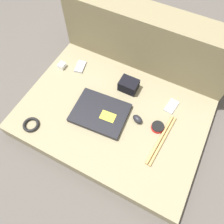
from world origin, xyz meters
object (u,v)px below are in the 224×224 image
object	(u,v)px
phone_silver	(171,106)
camera_pouch	(129,85)
laptop	(100,113)
charger_brick	(62,66)
phone_black	(80,67)
computer_mouse	(138,119)
speaker_puck	(158,127)

from	to	relation	value
phone_silver	camera_pouch	distance (m)	0.30
laptop	charger_brick	size ratio (longest dim) A/B	7.10
phone_silver	charger_brick	size ratio (longest dim) A/B	2.26
phone_silver	phone_black	bearing A→B (deg)	-172.98
computer_mouse	charger_brick	world-z (taller)	computer_mouse
phone_black	camera_pouch	world-z (taller)	camera_pouch
camera_pouch	laptop	bearing A→B (deg)	-105.61
speaker_puck	phone_black	xyz separation A→B (m)	(-0.66, 0.19, -0.01)
laptop	computer_mouse	distance (m)	0.23
camera_pouch	phone_silver	bearing A→B (deg)	-0.17
charger_brick	laptop	bearing A→B (deg)	-26.35
phone_silver	camera_pouch	size ratio (longest dim) A/B	0.93
computer_mouse	camera_pouch	world-z (taller)	camera_pouch
charger_brick	speaker_puck	bearing A→B (deg)	-9.92
computer_mouse	phone_silver	distance (m)	0.24
computer_mouse	phone_black	world-z (taller)	computer_mouse
speaker_puck	camera_pouch	distance (m)	0.33
phone_silver	charger_brick	bearing A→B (deg)	-168.57
speaker_puck	phone_black	bearing A→B (deg)	163.58
computer_mouse	phone_black	bearing A→B (deg)	-178.89
laptop	charger_brick	bearing A→B (deg)	149.17
speaker_puck	phone_black	world-z (taller)	speaker_puck
phone_silver	charger_brick	distance (m)	0.79
charger_brick	phone_black	bearing A→B (deg)	27.58
laptop	phone_silver	size ratio (longest dim) A/B	3.14
laptop	speaker_puck	world-z (taller)	laptop
charger_brick	phone_silver	bearing A→B (deg)	3.31
phone_black	laptop	bearing A→B (deg)	-53.37
computer_mouse	phone_silver	bearing A→B (deg)	73.64
laptop	charger_brick	world-z (taller)	same
speaker_puck	camera_pouch	xyz separation A→B (m)	(-0.28, 0.18, 0.02)
speaker_puck	charger_brick	size ratio (longest dim) A/B	1.57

